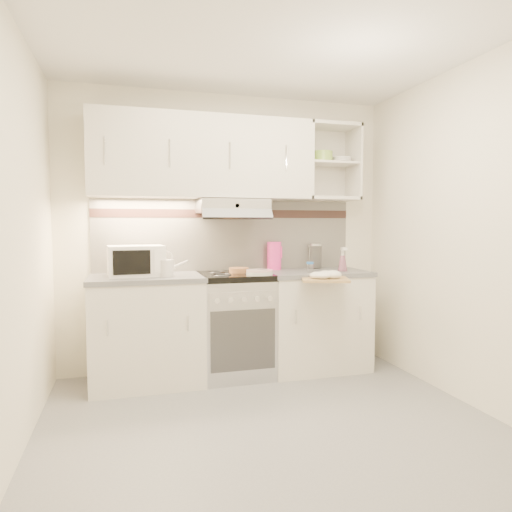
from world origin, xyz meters
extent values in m
plane|color=gray|center=(0.00, 0.00, 0.00)|extent=(3.00, 3.00, 0.00)
cube|color=white|center=(0.00, 1.40, 1.25)|extent=(3.00, 0.04, 2.50)
cube|color=white|center=(0.00, -1.40, 1.25)|extent=(3.00, 0.04, 2.50)
cube|color=white|center=(-1.50, 0.00, 1.25)|extent=(0.04, 2.80, 2.50)
cube|color=white|center=(1.50, 0.00, 1.25)|extent=(0.04, 2.80, 2.50)
cube|color=white|center=(0.00, 0.00, 2.50)|extent=(3.00, 2.80, 0.04)
cube|color=silver|center=(0.00, 1.39, 1.22)|extent=(2.40, 0.02, 0.64)
cube|color=#34201C|center=(0.00, 1.38, 1.42)|extent=(2.40, 0.01, 0.08)
cube|color=silver|center=(-0.25, 1.23, 1.90)|extent=(1.90, 0.34, 0.70)
cube|color=silver|center=(0.95, 1.23, 1.90)|extent=(0.50, 0.34, 0.70)
cylinder|color=#85AF43|center=(0.87, 1.23, 1.95)|extent=(0.19, 0.19, 0.10)
cylinder|color=silver|center=(1.07, 1.23, 1.93)|extent=(0.18, 0.18, 0.06)
cube|color=#B7B7BC|center=(0.00, 1.20, 1.48)|extent=(0.60, 0.40, 0.12)
cube|color=silver|center=(-0.75, 1.10, 0.43)|extent=(0.90, 0.60, 0.86)
cube|color=slate|center=(-0.75, 1.10, 0.88)|extent=(0.92, 0.62, 0.04)
cube|color=silver|center=(0.75, 1.10, 0.43)|extent=(0.90, 0.60, 0.86)
cube|color=slate|center=(0.75, 1.10, 0.88)|extent=(0.92, 0.62, 0.04)
cube|color=#B7B7BC|center=(0.00, 1.10, 0.42)|extent=(0.60, 0.58, 0.85)
cube|color=black|center=(0.00, 1.10, 0.88)|extent=(0.60, 0.60, 0.05)
cube|color=white|center=(-0.83, 1.13, 1.02)|extent=(0.47, 0.36, 0.25)
cube|color=black|center=(-0.83, 0.97, 1.02)|extent=(0.29, 0.04, 0.19)
cylinder|color=silver|center=(-0.59, 1.01, 0.97)|extent=(0.13, 0.13, 0.14)
cone|color=silver|center=(-0.50, 1.01, 0.99)|extent=(0.17, 0.04, 0.11)
torus|color=silver|center=(-0.59, 1.01, 1.05)|extent=(0.11, 0.02, 0.11)
cylinder|color=silver|center=(0.17, 0.92, 0.91)|extent=(0.22, 0.22, 0.01)
cylinder|color=silver|center=(0.17, 0.92, 0.92)|extent=(0.22, 0.22, 0.01)
cylinder|color=silver|center=(0.17, 0.92, 0.94)|extent=(0.22, 0.22, 0.01)
cube|color=silver|center=(0.17, 0.92, 0.94)|extent=(0.14, 0.04, 0.01)
cylinder|color=#975839|center=(0.04, 1.13, 0.92)|extent=(0.17, 0.17, 0.04)
cylinder|color=#FD3299|center=(0.42, 1.30, 1.03)|extent=(0.13, 0.13, 0.26)
cube|color=#FD3299|center=(0.49, 1.30, 1.06)|extent=(0.02, 0.03, 0.11)
cylinder|color=white|center=(0.84, 1.30, 1.01)|extent=(0.12, 0.12, 0.22)
cylinder|color=#B7B7BC|center=(0.84, 1.30, 1.13)|extent=(0.13, 0.13, 0.02)
cylinder|color=silver|center=(0.65, 0.98, 0.94)|extent=(0.06, 0.06, 0.07)
cylinder|color=#235CB2|center=(0.65, 0.98, 0.98)|extent=(0.06, 0.06, 0.02)
cone|color=pink|center=(0.98, 1.00, 0.97)|extent=(0.09, 0.09, 0.14)
cube|color=#A28547|center=(0.67, 0.70, 0.87)|extent=(0.46, 0.44, 0.02)
camera|label=1|loc=(-0.90, -2.73, 1.32)|focal=32.00mm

